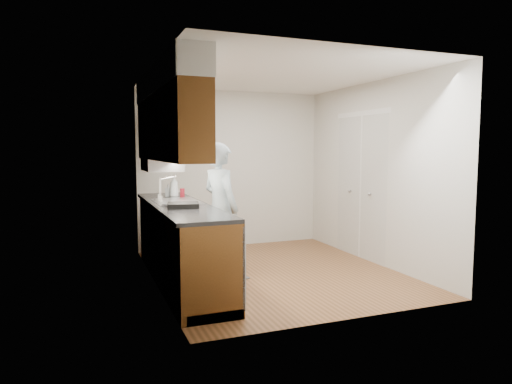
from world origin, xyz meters
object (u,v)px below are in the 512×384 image
Objects in this scene: soap_bottle_b at (168,190)px; soap_bottle_a at (174,186)px; person at (221,200)px; dish_rack at (183,205)px; soda_can at (182,193)px.

soap_bottle_a is at bearing -68.81° from soap_bottle_b.
person reaches higher than dish_rack.
person is at bearing -56.54° from soda_can.
person is 11.03× the size of soap_bottle_b.
soap_bottle_a is at bearing 22.56° from person.
soda_can is at bearing 90.30° from dish_rack.
soap_bottle_b is at bearing 111.19° from soap_bottle_a.
soap_bottle_b is 1.23m from dish_rack.
soda_can is (0.11, 0.01, -0.09)m from soap_bottle_a.
soda_can is (-0.37, 0.55, 0.05)m from person.
person is 16.24× the size of soda_can.
soap_bottle_a is (-0.48, 0.55, 0.14)m from person.
soap_bottle_a reaches higher than soda_can.
person is at bearing 54.45° from dish_rack.
dish_rack is (-0.59, -0.54, 0.02)m from person.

